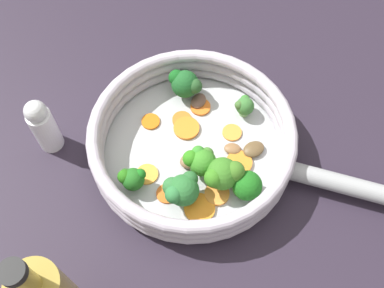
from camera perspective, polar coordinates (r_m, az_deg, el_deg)
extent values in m
plane|color=#271F2D|center=(0.70, 0.00, -1.04)|extent=(4.00, 4.00, 0.00)
cylinder|color=#B2B5B7|center=(0.69, 0.00, -0.83)|extent=(0.29, 0.29, 0.01)
torus|color=#B7ADBD|center=(0.68, 0.00, -0.22)|extent=(0.30, 0.30, 0.02)
torus|color=#B7ADBD|center=(0.66, 0.00, 0.61)|extent=(0.30, 0.30, 0.02)
torus|color=#B7ADBD|center=(0.65, 0.00, 1.48)|extent=(0.30, 0.30, 0.02)
cylinder|color=#999B9E|center=(0.69, 21.11, -5.47)|extent=(0.08, 0.23, 0.03)
sphere|color=#B4B0BA|center=(0.66, 10.20, -5.78)|extent=(0.01, 0.01, 0.01)
sphere|color=#B7B4B8|center=(0.69, 11.33, -0.86)|extent=(0.01, 0.01, 0.01)
cylinder|color=orange|center=(0.65, -3.24, -6.31)|extent=(0.03, 0.03, 0.00)
cylinder|color=orange|center=(0.70, -0.71, 2.02)|extent=(0.06, 0.06, 0.01)
cylinder|color=orange|center=(0.65, 3.19, -6.32)|extent=(0.04, 0.04, 0.01)
cylinder|color=#F49C35|center=(0.67, -5.73, -3.83)|extent=(0.04, 0.04, 0.00)
cylinder|color=orange|center=(0.68, 6.01, -2.36)|extent=(0.05, 0.05, 0.01)
cylinder|color=orange|center=(0.71, -5.28, 2.86)|extent=(0.04, 0.04, 0.00)
cylinder|color=orange|center=(0.64, 0.97, -8.13)|extent=(0.06, 0.06, 0.00)
cylinder|color=orange|center=(0.71, -1.27, 3.08)|extent=(0.03, 0.03, 0.00)
cylinder|color=orange|center=(0.70, 5.10, 1.46)|extent=(0.04, 0.04, 0.00)
cylinder|color=orange|center=(0.73, 1.08, 4.73)|extent=(0.04, 0.04, 0.00)
cylinder|color=#7CA965|center=(0.72, 6.62, 4.15)|extent=(0.02, 0.02, 0.01)
sphere|color=#356D30|center=(0.71, 6.74, 4.80)|extent=(0.03, 0.03, 0.03)
sphere|color=#3F662E|center=(0.70, 5.99, 4.94)|extent=(0.01, 0.01, 0.01)
sphere|color=#34772C|center=(0.71, 6.76, 5.60)|extent=(0.02, 0.02, 0.02)
cylinder|color=#6A8451|center=(0.66, 1.33, -3.23)|extent=(0.01, 0.01, 0.02)
sphere|color=#368023|center=(0.64, 1.37, -2.38)|extent=(0.04, 0.04, 0.04)
sphere|color=#348229|center=(0.64, 0.81, -1.09)|extent=(0.02, 0.02, 0.02)
sphere|color=#40762B|center=(0.64, 1.92, -1.26)|extent=(0.02, 0.02, 0.02)
sphere|color=#2E7E19|center=(0.64, 0.16, -1.86)|extent=(0.02, 0.02, 0.02)
cylinder|color=#6DA45D|center=(0.65, 3.77, -4.68)|extent=(0.01, 0.01, 0.02)
sphere|color=#367421|center=(0.63, 3.89, -3.78)|extent=(0.05, 0.05, 0.05)
sphere|color=#3E7521|center=(0.63, 5.43, -3.53)|extent=(0.03, 0.03, 0.03)
sphere|color=#3B6F20|center=(0.63, 5.44, -3.45)|extent=(0.03, 0.03, 0.03)
sphere|color=#35781D|center=(0.62, 2.75, -4.32)|extent=(0.03, 0.03, 0.03)
cylinder|color=#7BB466|center=(0.64, -1.09, -6.65)|extent=(0.01, 0.01, 0.02)
sphere|color=#29682F|center=(0.63, -1.13, -5.91)|extent=(0.05, 0.05, 0.05)
sphere|color=#275E2C|center=(0.63, -0.50, -4.48)|extent=(0.02, 0.02, 0.02)
sphere|color=#2C7238|center=(0.61, -2.31, -6.42)|extent=(0.03, 0.03, 0.03)
sphere|color=#2D6C34|center=(0.63, -2.52, -5.46)|extent=(0.03, 0.03, 0.03)
cylinder|color=#7DA65E|center=(0.65, 6.83, -5.93)|extent=(0.01, 0.01, 0.01)
sphere|color=#1A6218|center=(0.64, 7.01, -5.26)|extent=(0.04, 0.04, 0.04)
sphere|color=#1B6A1C|center=(0.64, 5.80, -4.59)|extent=(0.02, 0.02, 0.02)
sphere|color=#155913|center=(0.64, 6.20, -4.13)|extent=(0.02, 0.02, 0.02)
cylinder|color=#5C8643|center=(0.74, -0.87, 6.66)|extent=(0.01, 0.01, 0.02)
sphere|color=#1A5423|center=(0.72, -0.89, 7.62)|extent=(0.04, 0.04, 0.04)
sphere|color=#244D24|center=(0.71, 0.19, 7.36)|extent=(0.02, 0.02, 0.02)
sphere|color=#13541A|center=(0.72, -1.98, 8.43)|extent=(0.03, 0.03, 0.03)
cylinder|color=#80B76D|center=(0.66, -7.33, -5.07)|extent=(0.01, 0.01, 0.01)
sphere|color=#21651E|center=(0.64, -7.49, -4.48)|extent=(0.03, 0.03, 0.03)
sphere|color=#246915|center=(0.64, -8.56, -4.10)|extent=(0.02, 0.02, 0.02)
sphere|color=#2A5E20|center=(0.64, -8.43, -3.95)|extent=(0.02, 0.02, 0.02)
sphere|color=#186A1A|center=(0.64, -6.60, -3.85)|extent=(0.02, 0.02, 0.02)
ellipsoid|color=brown|center=(0.73, 0.84, 5.50)|extent=(0.04, 0.03, 0.01)
ellipsoid|color=brown|center=(0.69, 7.83, -0.41)|extent=(0.04, 0.04, 0.01)
ellipsoid|color=#826143|center=(0.67, -0.50, -2.06)|extent=(0.04, 0.04, 0.01)
ellipsoid|color=brown|center=(0.68, 5.18, -0.87)|extent=(0.02, 0.03, 0.01)
cylinder|color=white|center=(0.71, -18.11, 1.72)|extent=(0.04, 0.04, 0.08)
sphere|color=silver|center=(0.67, -19.27, 3.92)|extent=(0.03, 0.03, 0.03)
cylinder|color=olive|center=(0.43, -20.66, -15.79)|extent=(0.02, 0.02, 0.04)
cylinder|color=black|center=(0.41, -21.82, -14.88)|extent=(0.02, 0.02, 0.01)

